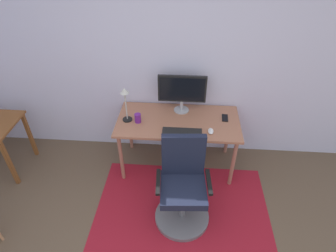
{
  "coord_description": "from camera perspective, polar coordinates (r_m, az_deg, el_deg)",
  "views": [
    {
      "loc": [
        0.27,
        -0.83,
        2.61
      ],
      "look_at": [
        0.09,
        1.53,
        0.8
      ],
      "focal_mm": 30.06,
      "sensor_mm": 36.0,
      "label": 1
    }
  ],
  "objects": [
    {
      "name": "computer_mouse",
      "position": [
        3.08,
        8.66,
        -1.03
      ],
      "size": [
        0.06,
        0.1,
        0.03
      ],
      "primitive_type": "ellipsoid",
      "color": "white",
      "rests_on": "desk"
    },
    {
      "name": "office_chair",
      "position": [
        2.9,
        3.0,
        -13.05
      ],
      "size": [
        0.57,
        0.57,
        0.98
      ],
      "rotation": [
        0.0,
        0.0,
        0.07
      ],
      "color": "slate",
      "rests_on": "ground"
    },
    {
      "name": "cell_phone",
      "position": [
        3.33,
        11.46,
        1.62
      ],
      "size": [
        0.08,
        0.14,
        0.01
      ],
      "primitive_type": "cube",
      "rotation": [
        0.0,
        0.0,
        -0.06
      ],
      "color": "black",
      "rests_on": "desk"
    },
    {
      "name": "coffee_cup",
      "position": [
        3.2,
        -6.14,
        1.61
      ],
      "size": [
        0.07,
        0.07,
        0.11
      ],
      "primitive_type": "cylinder",
      "color": "#6A2188",
      "rests_on": "desk"
    },
    {
      "name": "keyboard",
      "position": [
        3.05,
        2.86,
        -1.2
      ],
      "size": [
        0.43,
        0.13,
        0.02
      ],
      "primitive_type": "cube",
      "color": "black",
      "rests_on": "desk"
    },
    {
      "name": "desk_lamp",
      "position": [
        3.12,
        -8.66,
        5.47
      ],
      "size": [
        0.11,
        0.11,
        0.42
      ],
      "color": "black",
      "rests_on": "desk"
    },
    {
      "name": "area_rug",
      "position": [
        3.23,
        2.88,
        -16.6
      ],
      "size": [
        1.87,
        1.31,
        0.01
      ],
      "primitive_type": "cube",
      "color": "maroon",
      "rests_on": "ground"
    },
    {
      "name": "wall_back",
      "position": [
        3.31,
        -0.76,
        13.99
      ],
      "size": [
        6.0,
        0.1,
        2.6
      ],
      "primitive_type": "cube",
      "color": "silver",
      "rests_on": "ground"
    },
    {
      "name": "monitor",
      "position": [
        3.25,
        2.87,
        7.24
      ],
      "size": [
        0.55,
        0.18,
        0.46
      ],
      "color": "#B2B2B7",
      "rests_on": "desk"
    },
    {
      "name": "desk",
      "position": [
        3.28,
        2.07,
        0.21
      ],
      "size": [
        1.41,
        0.69,
        0.7
      ],
      "color": "#A86A4D",
      "rests_on": "ground"
    }
  ]
}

